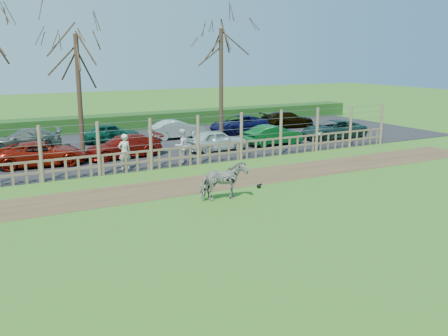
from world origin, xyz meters
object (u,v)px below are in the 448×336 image
car_12 (239,124)px  car_9 (24,140)px  zebra (223,181)px  visitor_b (182,146)px  car_10 (111,133)px  car_5 (274,135)px  tree_mid (77,65)px  car_13 (288,119)px  car_2 (42,153)px  crow (259,186)px  car_3 (123,146)px  car_4 (217,140)px  tree_right (221,57)px  car_11 (177,129)px  car_6 (333,130)px  visitor_a (124,152)px

car_12 → car_9: bearing=-99.5°
zebra → visitor_b: size_ratio=1.02×
car_10 → car_9: bearing=96.5°
car_5 → car_9: size_ratio=0.88×
tree_mid → car_12: size_ratio=1.58×
car_13 → car_5: bearing=145.2°
car_2 → car_10: bearing=-39.6°
car_13 → crow: bearing=147.8°
visitor_b → car_3: size_ratio=0.42×
visitor_b → car_3: 3.50m
zebra → car_4: size_ratio=0.50×
car_5 → car_9: 14.64m
tree_right → car_11: (-2.39, 1.65, -4.60)m
car_9 → car_13: bearing=98.2°
car_3 → car_6: bearing=83.1°
car_12 → car_13: 4.57m
visitor_a → car_11: (5.74, 7.11, -0.26)m
tree_right → car_13: 8.59m
car_4 → car_6: (8.60, 0.03, 0.00)m
car_5 → car_13: size_ratio=0.88×
zebra → car_12: bearing=-29.2°
car_9 → car_10: 5.09m
zebra → car_12: 16.38m
zebra → car_5: (8.23, 8.84, -0.10)m
crow → car_5: car_5 is taller
tree_right → visitor_b: bearing=-133.8°
tree_mid → visitor_b: 7.36m
tree_mid → car_13: size_ratio=1.65×
tree_mid → zebra: bearing=-77.2°
car_12 → car_6: bearing=31.6°
car_9 → zebra: bearing=28.4°
visitor_a → car_4: (6.06, 2.13, -0.26)m
car_2 → car_11: 10.04m
tree_mid → visitor_a: 6.41m
tree_mid → car_6: (15.53, -2.81, -4.23)m
car_5 → car_9: same height
car_6 → car_4: bearing=-84.4°
tree_right → car_6: bearing=-26.9°
tree_mid → car_5: tree_mid is taller
car_6 → car_9: size_ratio=1.04×
tree_right → car_4: bearing=-121.9°
visitor_a → car_10: visitor_a is taller
car_10 → car_12: (8.97, -0.35, 0.00)m
crow → car_5: 10.08m
tree_right → car_9: (-11.72, 2.14, -4.60)m
car_4 → car_13: bearing=-59.2°
tree_mid → car_5: size_ratio=1.87×
visitor_a → crow: size_ratio=7.16×
car_10 → car_11: size_ratio=0.97×
car_4 → car_13: size_ratio=0.85×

